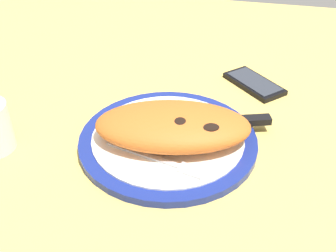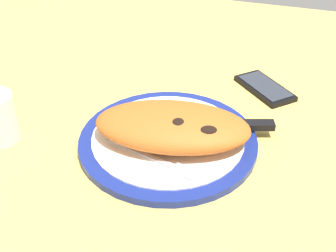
{
  "view_description": "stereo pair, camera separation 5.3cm",
  "coord_description": "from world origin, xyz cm",
  "px_view_note": "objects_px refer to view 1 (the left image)",
  "views": [
    {
      "loc": [
        12.18,
        -53.05,
        42.36
      ],
      "look_at": [
        0.0,
        0.0,
        3.59
      ],
      "focal_mm": 43.94,
      "sensor_mm": 36.0,
      "label": 1
    },
    {
      "loc": [
        17.31,
        -51.6,
        42.36
      ],
      "look_at": [
        0.0,
        0.0,
        3.59
      ],
      "focal_mm": 43.94,
      "sensor_mm": 36.0,
      "label": 2
    }
  ],
  "objects_px": {
    "calzone": "(173,126)",
    "plate": "(168,140)",
    "fork": "(163,161)",
    "smartphone": "(254,83)",
    "knife": "(223,122)"
  },
  "relations": [
    {
      "from": "calzone",
      "to": "plate",
      "type": "bearing_deg",
      "value": 145.45
    },
    {
      "from": "fork",
      "to": "smartphone",
      "type": "height_order",
      "value": "fork"
    },
    {
      "from": "calzone",
      "to": "fork",
      "type": "xyz_separation_m",
      "value": [
        -0.0,
        -0.06,
        -0.02
      ]
    },
    {
      "from": "fork",
      "to": "smartphone",
      "type": "xyz_separation_m",
      "value": [
        0.12,
        0.29,
        -0.01
      ]
    },
    {
      "from": "fork",
      "to": "smartphone",
      "type": "distance_m",
      "value": 0.32
    },
    {
      "from": "fork",
      "to": "plate",
      "type": "bearing_deg",
      "value": 96.25
    },
    {
      "from": "knife",
      "to": "smartphone",
      "type": "relative_size",
      "value": 1.73
    },
    {
      "from": "plate",
      "to": "smartphone",
      "type": "distance_m",
      "value": 0.26
    },
    {
      "from": "knife",
      "to": "smartphone",
      "type": "height_order",
      "value": "knife"
    },
    {
      "from": "fork",
      "to": "calzone",
      "type": "bearing_deg",
      "value": 87.77
    },
    {
      "from": "calzone",
      "to": "fork",
      "type": "distance_m",
      "value": 0.06
    },
    {
      "from": "plate",
      "to": "smartphone",
      "type": "height_order",
      "value": "plate"
    },
    {
      "from": "plate",
      "to": "smartphone",
      "type": "xyz_separation_m",
      "value": [
        0.13,
        0.23,
        -0.0
      ]
    },
    {
      "from": "fork",
      "to": "knife",
      "type": "relative_size",
      "value": 0.72
    },
    {
      "from": "plate",
      "to": "fork",
      "type": "height_order",
      "value": "fork"
    }
  ]
}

